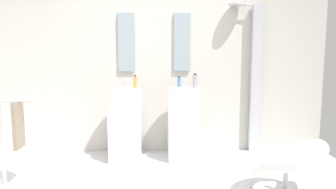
{
  "coord_description": "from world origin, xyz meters",
  "views": [
    {
      "loc": [
        0.02,
        -2.88,
        1.41
      ],
      "look_at": [
        0.15,
        0.55,
        0.95
      ],
      "focal_mm": 34.49,
      "sensor_mm": 36.0,
      "label": 1
    }
  ],
  "objects_px": {
    "pedestal_sink_right": "(184,123)",
    "soap_bottle_blue": "(179,82)",
    "lounge_chair": "(286,163)",
    "soap_bottle_grey": "(195,81)",
    "shower_column": "(255,75)",
    "soap_bottle_amber": "(135,82)",
    "soap_bottle_white": "(135,83)",
    "towel_rack": "(16,127)",
    "pedestal_sink_left": "(125,123)"
  },
  "relations": [
    {
      "from": "pedestal_sink_right",
      "to": "soap_bottle_blue",
      "type": "height_order",
      "value": "soap_bottle_blue"
    },
    {
      "from": "lounge_chair",
      "to": "soap_bottle_grey",
      "type": "distance_m",
      "value": 1.54
    },
    {
      "from": "shower_column",
      "to": "soap_bottle_amber",
      "type": "xyz_separation_m",
      "value": [
        -1.64,
        -0.28,
        -0.06
      ]
    },
    {
      "from": "lounge_chair",
      "to": "soap_bottle_white",
      "type": "xyz_separation_m",
      "value": [
        -1.52,
        1.25,
        0.65
      ]
    },
    {
      "from": "soap_bottle_grey",
      "to": "lounge_chair",
      "type": "bearing_deg",
      "value": -57.38
    },
    {
      "from": "soap_bottle_white",
      "to": "soap_bottle_grey",
      "type": "relative_size",
      "value": 0.74
    },
    {
      "from": "soap_bottle_blue",
      "to": "soap_bottle_white",
      "type": "relative_size",
      "value": 1.04
    },
    {
      "from": "towel_rack",
      "to": "lounge_chair",
      "type": "bearing_deg",
      "value": -8.72
    },
    {
      "from": "soap_bottle_amber",
      "to": "soap_bottle_grey",
      "type": "height_order",
      "value": "soap_bottle_grey"
    },
    {
      "from": "pedestal_sink_right",
      "to": "lounge_chair",
      "type": "relative_size",
      "value": 0.94
    },
    {
      "from": "pedestal_sink_left",
      "to": "soap_bottle_blue",
      "type": "xyz_separation_m",
      "value": [
        0.71,
        0.11,
        0.52
      ]
    },
    {
      "from": "pedestal_sink_right",
      "to": "soap_bottle_white",
      "type": "relative_size",
      "value": 7.29
    },
    {
      "from": "pedestal_sink_left",
      "to": "pedestal_sink_right",
      "type": "relative_size",
      "value": 1.0
    },
    {
      "from": "soap_bottle_grey",
      "to": "pedestal_sink_right",
      "type": "bearing_deg",
      "value": 168.52
    },
    {
      "from": "pedestal_sink_left",
      "to": "soap_bottle_white",
      "type": "bearing_deg",
      "value": 26.04
    },
    {
      "from": "pedestal_sink_left",
      "to": "towel_rack",
      "type": "bearing_deg",
      "value": -143.91
    },
    {
      "from": "shower_column",
      "to": "lounge_chair",
      "type": "relative_size",
      "value": 1.86
    },
    {
      "from": "pedestal_sink_right",
      "to": "soap_bottle_amber",
      "type": "xyz_separation_m",
      "value": [
        -0.63,
        0.01,
        0.54
      ]
    },
    {
      "from": "shower_column",
      "to": "soap_bottle_amber",
      "type": "relative_size",
      "value": 11.75
    },
    {
      "from": "pedestal_sink_left",
      "to": "soap_bottle_white",
      "type": "xyz_separation_m",
      "value": [
        0.13,
        0.06,
        0.52
      ]
    },
    {
      "from": "soap_bottle_blue",
      "to": "soap_bottle_grey",
      "type": "xyz_separation_m",
      "value": [
        0.19,
        -0.14,
        0.02
      ]
    },
    {
      "from": "soap_bottle_blue",
      "to": "soap_bottle_white",
      "type": "height_order",
      "value": "soap_bottle_blue"
    },
    {
      "from": "soap_bottle_grey",
      "to": "soap_bottle_blue",
      "type": "bearing_deg",
      "value": 143.28
    },
    {
      "from": "towel_rack",
      "to": "soap_bottle_amber",
      "type": "height_order",
      "value": "soap_bottle_amber"
    },
    {
      "from": "pedestal_sink_left",
      "to": "soap_bottle_grey",
      "type": "bearing_deg",
      "value": -1.8
    },
    {
      "from": "lounge_chair",
      "to": "towel_rack",
      "type": "xyz_separation_m",
      "value": [
        -2.71,
        0.42,
        0.28
      ]
    },
    {
      "from": "towel_rack",
      "to": "soap_bottle_amber",
      "type": "bearing_deg",
      "value": 33.26
    },
    {
      "from": "lounge_chair",
      "to": "soap_bottle_white",
      "type": "distance_m",
      "value": 2.07
    },
    {
      "from": "lounge_chair",
      "to": "towel_rack",
      "type": "relative_size",
      "value": 1.16
    },
    {
      "from": "towel_rack",
      "to": "soap_bottle_blue",
      "type": "distance_m",
      "value": 2.02
    },
    {
      "from": "lounge_chair",
      "to": "soap_bottle_grey",
      "type": "bearing_deg",
      "value": 122.62
    },
    {
      "from": "soap_bottle_amber",
      "to": "soap_bottle_white",
      "type": "relative_size",
      "value": 1.22
    },
    {
      "from": "pedestal_sink_left",
      "to": "soap_bottle_amber",
      "type": "xyz_separation_m",
      "value": [
        0.14,
        0.01,
        0.54
      ]
    },
    {
      "from": "soap_bottle_white",
      "to": "shower_column",
      "type": "bearing_deg",
      "value": 7.9
    },
    {
      "from": "soap_bottle_blue",
      "to": "pedestal_sink_right",
      "type": "bearing_deg",
      "value": -65.57
    },
    {
      "from": "pedestal_sink_left",
      "to": "shower_column",
      "type": "bearing_deg",
      "value": 9.32
    },
    {
      "from": "pedestal_sink_right",
      "to": "soap_bottle_white",
      "type": "height_order",
      "value": "soap_bottle_white"
    },
    {
      "from": "towel_rack",
      "to": "soap_bottle_amber",
      "type": "relative_size",
      "value": 5.44
    },
    {
      "from": "pedestal_sink_right",
      "to": "lounge_chair",
      "type": "height_order",
      "value": "pedestal_sink_right"
    },
    {
      "from": "pedestal_sink_left",
      "to": "lounge_chair",
      "type": "relative_size",
      "value": 0.94
    },
    {
      "from": "shower_column",
      "to": "soap_bottle_blue",
      "type": "bearing_deg",
      "value": -170.59
    },
    {
      "from": "shower_column",
      "to": "soap_bottle_grey",
      "type": "bearing_deg",
      "value": -159.89
    },
    {
      "from": "shower_column",
      "to": "soap_bottle_blue",
      "type": "relative_size",
      "value": 13.82
    },
    {
      "from": "soap_bottle_amber",
      "to": "pedestal_sink_left",
      "type": "bearing_deg",
      "value": -175.47
    },
    {
      "from": "pedestal_sink_right",
      "to": "towel_rack",
      "type": "xyz_separation_m",
      "value": [
        -1.83,
        -0.78,
        0.15
      ]
    },
    {
      "from": "pedestal_sink_right",
      "to": "soap_bottle_blue",
      "type": "relative_size",
      "value": 7.01
    },
    {
      "from": "pedestal_sink_left",
      "to": "soap_bottle_blue",
      "type": "bearing_deg",
      "value": 9.2
    },
    {
      "from": "shower_column",
      "to": "soap_bottle_blue",
      "type": "distance_m",
      "value": 1.08
    },
    {
      "from": "lounge_chair",
      "to": "soap_bottle_grey",
      "type": "height_order",
      "value": "soap_bottle_grey"
    },
    {
      "from": "soap_bottle_white",
      "to": "soap_bottle_blue",
      "type": "bearing_deg",
      "value": 5.1
    }
  ]
}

